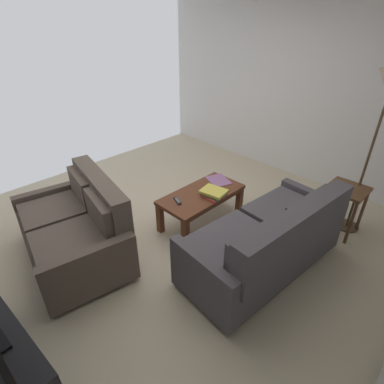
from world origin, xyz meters
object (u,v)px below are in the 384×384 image
at_px(sofa_main, 269,241).
at_px(loose_magazine, 218,180).
at_px(coffee_table, 202,198).
at_px(end_table, 345,197).
at_px(book_stack, 213,193).
at_px(loveseat_near, 78,228).
at_px(tv_remote, 178,201).

xyz_separation_m(sofa_main, loose_magazine, (-0.53, -1.10, 0.06)).
bearing_deg(coffee_table, end_table, 129.23).
height_order(book_stack, loose_magazine, book_stack).
relative_size(loveseat_near, loose_magazine, 4.93).
distance_m(loveseat_near, loose_magazine, 1.80).
bearing_deg(sofa_main, tv_remote, -79.97).
bearing_deg(coffee_table, loveseat_near, -20.13).
distance_m(coffee_table, loose_magazine, 0.40).
bearing_deg(loveseat_near, loose_magazine, 165.98).
bearing_deg(end_table, loveseat_near, -36.54).
relative_size(end_table, tv_remote, 3.62).
bearing_deg(loose_magazine, loveseat_near, 6.14).
distance_m(loveseat_near, book_stack, 1.55).
distance_m(tv_remote, loose_magazine, 0.72).
height_order(end_table, book_stack, end_table).
distance_m(sofa_main, end_table, 1.23).
height_order(sofa_main, loveseat_near, loveseat_near).
height_order(loveseat_near, book_stack, loveseat_near).
xyz_separation_m(sofa_main, end_table, (-1.20, 0.25, 0.10)).
relative_size(sofa_main, loveseat_near, 1.18).
distance_m(sofa_main, loose_magazine, 1.23).
xyz_separation_m(sofa_main, book_stack, (-0.18, -0.89, 0.10)).
bearing_deg(loose_magazine, end_table, 136.44).
height_order(sofa_main, loose_magazine, sofa_main).
height_order(coffee_table, end_table, end_table).
bearing_deg(book_stack, tv_remote, -30.65).
distance_m(end_table, book_stack, 1.53).
bearing_deg(loveseat_near, tv_remote, 157.07).
xyz_separation_m(book_stack, tv_remote, (0.37, -0.22, -0.04)).
height_order(coffee_table, book_stack, book_stack).
bearing_deg(sofa_main, coffee_table, -97.74).
height_order(loveseat_near, loose_magazine, loveseat_near).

